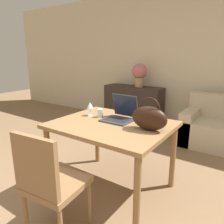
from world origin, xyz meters
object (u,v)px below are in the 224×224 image
chair (49,181)px  laptop (121,113)px  wine_glass (90,106)px  handbag (149,118)px  drinking_glass (100,113)px  flower_vase (139,73)px

chair → laptop: 1.05m
chair → wine_glass: wine_glass is taller
chair → handbag: bearing=57.6°
drinking_glass → flower_vase: size_ratio=0.20×
drinking_glass → wine_glass: 0.15m
wine_glass → flower_vase: (-0.49, 2.14, 0.20)m
chair → laptop: (0.02, 1.00, 0.33)m
handbag → flower_vase: 2.55m
drinking_glass → wine_glass: size_ratio=0.58×
laptop → drinking_glass: 0.25m
wine_glass → chair: bearing=-69.0°
drinking_glass → flower_vase: bearing=106.3°
chair → wine_glass: (-0.35, 0.92, 0.37)m
laptop → flower_vase: bearing=112.7°
chair → flower_vase: bearing=99.4°
drinking_glass → wine_glass: wine_glass is taller
chair → handbag: (0.43, 0.86, 0.37)m
wine_glass → handbag: size_ratio=0.45×
chair → laptop: bearing=82.7°
drinking_glass → flower_vase: (-0.62, 2.12, 0.27)m
laptop → wine_glass: (-0.38, -0.07, 0.05)m
chair → handbag: 1.03m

